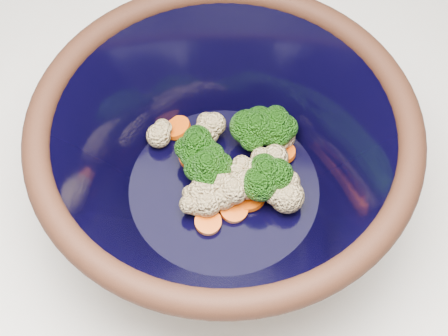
{
  "coord_description": "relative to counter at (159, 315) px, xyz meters",
  "views": [
    {
      "loc": [
        0.16,
        -0.32,
        1.48
      ],
      "look_at": [
        0.11,
        -0.01,
        0.97
      ],
      "focal_mm": 50.0,
      "sensor_mm": 36.0,
      "label": 1
    }
  ],
  "objects": [
    {
      "name": "mixing_bowl",
      "position": [
        0.11,
        -0.01,
        0.53
      ],
      "size": [
        0.38,
        0.38,
        0.15
      ],
      "rotation": [
        0.0,
        0.0,
        -0.15
      ],
      "color": "black",
      "rests_on": "counter"
    },
    {
      "name": "vegetable_pile",
      "position": [
        0.12,
        0.01,
        0.51
      ],
      "size": [
        0.17,
        0.14,
        0.06
      ],
      "color": "#608442",
      "rests_on": "mixing_bowl"
    },
    {
      "name": "counter",
      "position": [
        0.0,
        0.0,
        0.0
      ],
      "size": [
        1.2,
        1.2,
        0.9
      ],
      "primitive_type": "cube",
      "color": "white",
      "rests_on": "ground"
    }
  ]
}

